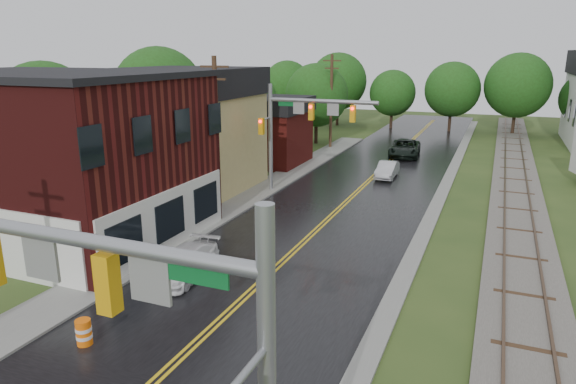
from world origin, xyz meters
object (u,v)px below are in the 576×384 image
Objects in this scene: tree_left_a at (47,115)px; sedan_silver at (387,170)px; tree_left_e at (318,97)px; tree_left_c at (247,103)px; suv_dark at (405,148)px; tree_left_b at (160,95)px; traffic_signal_near at (148,321)px; utility_pole_c at (331,100)px; utility_pole_b at (217,131)px; pickup_white at (185,263)px; brick_building at (50,155)px; traffic_signal_far at (300,120)px; construction_barrel at (84,332)px.

tree_left_a is 24.37m from sedan_silver.
tree_left_a reaches higher than tree_left_e.
tree_left_c is 15.32m from suv_dark.
tree_left_b is (2.00, 10.00, 0.60)m from tree_left_a.
utility_pole_c reaches higher than traffic_signal_near.
utility_pole_b reaches higher than pickup_white.
tree_left_b reaches higher than tree_left_e.
pickup_white is (-4.00, -29.53, -0.17)m from suv_dark.
brick_building reaches higher than suv_dark.
sedan_silver is (4.49, 6.66, -4.36)m from traffic_signal_far.
traffic_signal_far is 0.90× the size of tree_left_e.
construction_barrel is at bearing -100.08° from sedan_silver.
traffic_signal_far is (9.01, 12.00, 0.82)m from brick_building.
brick_building is 1.59× the size of utility_pole_b.
suv_dark reaches higher than construction_barrel.
traffic_signal_near is at bearing -76.26° from utility_pole_c.
utility_pole_c is at bearing 90.00° from utility_pole_b.
tree_left_b is at bearing -116.56° from tree_left_c.
utility_pole_c reaches higher than tree_left_c.
utility_pole_b reaches higher than tree_left_c.
traffic_signal_near is at bearing -40.47° from tree_left_a.
traffic_signal_near reaches higher than sedan_silver.
pickup_white is (16.65, -9.08, -4.51)m from tree_left_a.
construction_barrel is at bearing -81.85° from tree_left_e.
tree_left_c reaches higher than traffic_signal_near.
traffic_signal_far is 0.76× the size of tree_left_b.
suv_dark is 6.24× the size of construction_barrel.
utility_pole_c is 8.16m from tree_left_c.
brick_building is 1.65× the size of tree_left_a.
brick_building is 3.45× the size of pickup_white.
tree_left_b is 2.61× the size of sedan_silver.
tree_left_e reaches higher than traffic_signal_far.
sedan_silver is at bearing 56.02° from traffic_signal_far.
brick_building is 17.80m from tree_left_b.
brick_building is 30.59m from suv_dark.
traffic_signal_near is 32.05m from sedan_silver.
utility_pole_c is 13.60m from sedan_silver.
tree_left_b reaches higher than sedan_silver.
brick_building reaches higher than tree_left_e.
tree_left_c is at bearing -149.80° from utility_pole_c.
brick_building reaches higher than pickup_white.
traffic_signal_near is 41.67m from tree_left_c.
pickup_white is at bearing -80.31° from tree_left_e.
suv_dark is at bearing 69.52° from utility_pole_b.
traffic_signal_far is at bearing 56.32° from utility_pole_b.
tree_left_c is 1.84× the size of pickup_white.
traffic_signal_near is 36.73m from tree_left_b.
utility_pole_c is at bearing 59.45° from tree_left_a.
traffic_signal_near is 1.33× the size of suv_dark.
traffic_signal_far is 0.85× the size of tree_left_a.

